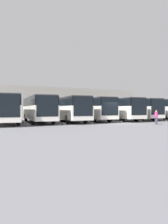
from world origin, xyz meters
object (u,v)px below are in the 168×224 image
at_px(bus_6, 6,108).
at_px(bus_0, 155,109).
at_px(bus_5, 38,108).
at_px(bus_1, 133,109).
at_px(pedestrian, 156,117).
at_px(bus_3, 91,108).
at_px(bus_2, 116,108).
at_px(bus_4, 68,108).

bearing_deg(bus_6, bus_0, -173.51).
distance_m(bus_0, bus_5, 19.70).
bearing_deg(bus_6, bus_1, -170.96).
relative_size(bus_5, bus_6, 1.00).
relative_size(bus_5, pedestrian, 7.79).
bearing_deg(bus_0, pedestrian, 51.38).
distance_m(bus_5, bus_6, 3.97).
distance_m(bus_3, pedestrian, 10.23).
distance_m(bus_3, bus_6, 11.85).
xyz_separation_m(bus_0, bus_1, (3.94, -0.88, 0.00)).
bearing_deg(bus_5, bus_1, -172.04).
xyz_separation_m(bus_0, bus_2, (7.88, -0.21, 0.00)).
distance_m(bus_0, bus_6, 23.64).
height_order(bus_4, bus_6, same).
height_order(bus_2, bus_3, same).
bearing_deg(bus_3, bus_4, 16.24).
distance_m(bus_2, bus_3, 3.99).
bearing_deg(bus_3, bus_0, -177.78).
xyz_separation_m(bus_2, bus_4, (7.88, 0.02, 0.00)).
xyz_separation_m(bus_5, bus_6, (3.94, 0.48, 0.00)).
height_order(bus_5, bus_6, same).
bearing_deg(bus_4, bus_3, -163.76).
distance_m(bus_1, bus_6, 19.72).
bearing_deg(bus_6, pedestrian, 155.37).
bearing_deg(bus_5, bus_6, 13.36).
bearing_deg(pedestrian, bus_6, 66.44).
relative_size(bus_0, bus_5, 1.00).
bearing_deg(bus_3, bus_1, -173.53).
bearing_deg(bus_6, bus_3, -169.25).
height_order(bus_3, bus_5, same).
bearing_deg(bus_0, bus_4, 5.74).
relative_size(bus_0, pedestrian, 7.79).
distance_m(bus_2, bus_5, 11.82).
bearing_deg(bus_3, bus_5, 9.44).
height_order(bus_4, pedestrian, bus_4).
relative_size(bus_4, bus_6, 1.00).
xyz_separation_m(bus_0, bus_6, (23.64, 0.02, 0.00)).
distance_m(bus_0, bus_4, 15.76).
bearing_deg(bus_1, bus_0, 173.89).
xyz_separation_m(bus_0, pedestrian, (8.91, 8.89, -0.96)).
distance_m(bus_1, bus_5, 15.76).
relative_size(bus_4, pedestrian, 7.79).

